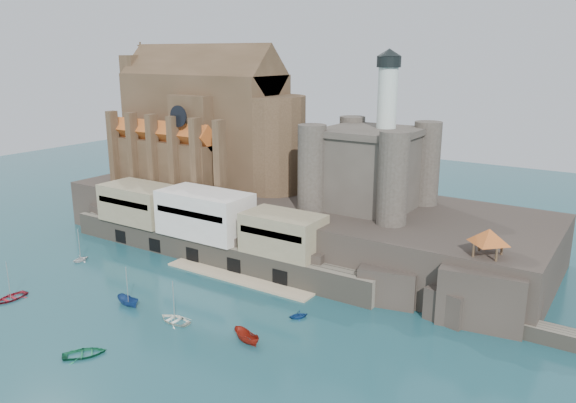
{
  "coord_description": "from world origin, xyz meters",
  "views": [
    {
      "loc": [
        59.81,
        -54.04,
        38.56
      ],
      "look_at": [
        3.44,
        32.0,
        11.21
      ],
      "focal_mm": 35.0,
      "sensor_mm": 36.0,
      "label": 1
    }
  ],
  "objects_px": {
    "pavilion": "(489,238)",
    "boat_0": "(11,299)",
    "castle_keep": "(371,164)",
    "church": "(210,128)",
    "boat_2": "(129,305)"
  },
  "relations": [
    {
      "from": "castle_keep",
      "to": "boat_0",
      "type": "distance_m",
      "value": 66.18
    },
    {
      "from": "boat_0",
      "to": "boat_2",
      "type": "height_order",
      "value": "boat_0"
    },
    {
      "from": "boat_0",
      "to": "castle_keep",
      "type": "bearing_deg",
      "value": 47.33
    },
    {
      "from": "church",
      "to": "castle_keep",
      "type": "bearing_deg",
      "value": -1.11
    },
    {
      "from": "castle_keep",
      "to": "pavilion",
      "type": "height_order",
      "value": "castle_keep"
    },
    {
      "from": "boat_2",
      "to": "pavilion",
      "type": "bearing_deg",
      "value": -55.79
    },
    {
      "from": "boat_0",
      "to": "boat_2",
      "type": "xyz_separation_m",
      "value": [
        17.61,
        8.95,
        0.0
      ]
    },
    {
      "from": "church",
      "to": "pavilion",
      "type": "bearing_deg",
      "value": -13.48
    },
    {
      "from": "castle_keep",
      "to": "boat_0",
      "type": "relative_size",
      "value": 5.41
    },
    {
      "from": "church",
      "to": "boat_0",
      "type": "relative_size",
      "value": 8.67
    },
    {
      "from": "pavilion",
      "to": "boat_0",
      "type": "relative_size",
      "value": 1.18
    },
    {
      "from": "boat_0",
      "to": "boat_2",
      "type": "relative_size",
      "value": 1.14
    },
    {
      "from": "castle_keep",
      "to": "pavilion",
      "type": "xyz_separation_m",
      "value": [
        25.92,
        -15.08,
        -5.59
      ]
    },
    {
      "from": "pavilion",
      "to": "boat_2",
      "type": "distance_m",
      "value": 55.83
    },
    {
      "from": "church",
      "to": "pavilion",
      "type": "height_order",
      "value": "church"
    }
  ]
}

